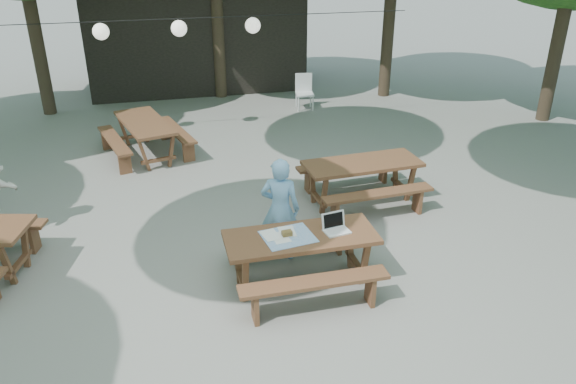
# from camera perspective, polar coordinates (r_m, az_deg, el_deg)

# --- Properties ---
(ground) EXTENTS (80.00, 80.00, 0.00)m
(ground) POSITION_cam_1_polar(r_m,az_deg,el_deg) (7.92, -5.03, -8.54)
(ground) COLOR slate
(ground) RESTS_ON ground
(pavilion) EXTENTS (6.00, 3.00, 2.80)m
(pavilion) POSITION_cam_1_polar(r_m,az_deg,el_deg) (17.32, -9.42, 15.27)
(pavilion) COLOR black
(pavilion) RESTS_ON ground
(main_picnic_table) EXTENTS (2.00, 1.58, 0.75)m
(main_picnic_table) POSITION_cam_1_polar(r_m,az_deg,el_deg) (7.55, 1.29, -6.78)
(main_picnic_table) COLOR brown
(main_picnic_table) RESTS_ON ground
(picnic_table_ne) EXTENTS (2.05, 1.69, 0.75)m
(picnic_table_ne) POSITION_cam_1_polar(r_m,az_deg,el_deg) (9.81, 7.47, 1.09)
(picnic_table_ne) COLOR brown
(picnic_table_ne) RESTS_ON ground
(picnic_table_far_w) EXTENTS (2.01, 2.24, 0.75)m
(picnic_table_far_w) POSITION_cam_1_polar(r_m,az_deg,el_deg) (12.11, -14.21, 5.36)
(picnic_table_far_w) COLOR brown
(picnic_table_far_w) RESTS_ON ground
(woman) EXTENTS (0.66, 0.56, 1.54)m
(woman) POSITION_cam_1_polar(r_m,az_deg,el_deg) (7.96, -0.79, -1.74)
(woman) COLOR #7DB3E4
(woman) RESTS_ON ground
(plastic_chair) EXTENTS (0.49, 0.49, 0.90)m
(plastic_chair) POSITION_cam_1_polar(r_m,az_deg,el_deg) (14.92, 1.69, 9.41)
(plastic_chair) COLOR silver
(plastic_chair) RESTS_ON ground
(laptop) EXTENTS (0.37, 0.31, 0.24)m
(laptop) POSITION_cam_1_polar(r_m,az_deg,el_deg) (7.46, 4.82, -3.49)
(laptop) COLOR white
(laptop) RESTS_ON main_picnic_table
(tabletop_clutter) EXTENTS (0.72, 0.64, 0.08)m
(tabletop_clutter) POSITION_cam_1_polar(r_m,az_deg,el_deg) (7.32, -0.10, -4.46)
(tabletop_clutter) COLOR #3B7ACA
(tabletop_clutter) RESTS_ON main_picnic_table
(paper_lanterns) EXTENTS (9.00, 0.34, 0.38)m
(paper_lanterns) POSITION_cam_1_polar(r_m,az_deg,el_deg) (12.67, -10.95, 16.02)
(paper_lanterns) COLOR black
(paper_lanterns) RESTS_ON ground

